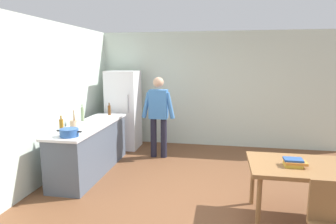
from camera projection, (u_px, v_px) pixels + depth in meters
ground_plane at (196, 200)px, 4.30m from camera, size 14.00×14.00×0.00m
wall_back at (207, 89)px, 6.98m from camera, size 6.40×0.12×2.70m
wall_left at (37, 103)px, 4.72m from camera, size 0.12×5.60×2.70m
kitchen_counter at (91, 148)px, 5.35m from camera, size 0.64×2.20×0.90m
refrigerator at (124, 110)px, 6.81m from camera, size 0.70×0.67×1.80m
person at (158, 112)px, 6.09m from camera, size 0.70×0.22×1.70m
dining_table at (306, 171)px, 3.65m from camera, size 1.40×0.90×0.75m
chair at (334, 223)px, 2.74m from camera, size 0.42×0.42×0.91m
cooking_pot at (69, 133)px, 4.41m from camera, size 0.40×0.28×0.12m
utensil_jar at (73, 124)px, 4.90m from camera, size 0.11×0.11×0.32m
bottle_vinegar_tall at (82, 114)px, 5.52m from camera, size 0.06×0.06×0.32m
bottle_beer_brown at (109, 110)px, 6.15m from camera, size 0.06×0.06×0.26m
bottle_oil_amber at (61, 126)px, 4.61m from camera, size 0.06×0.06×0.28m
book_stack at (294, 163)px, 3.59m from camera, size 0.26×0.19×0.09m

